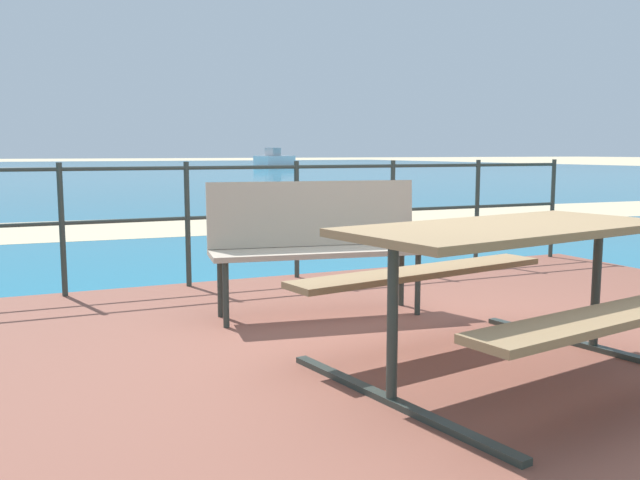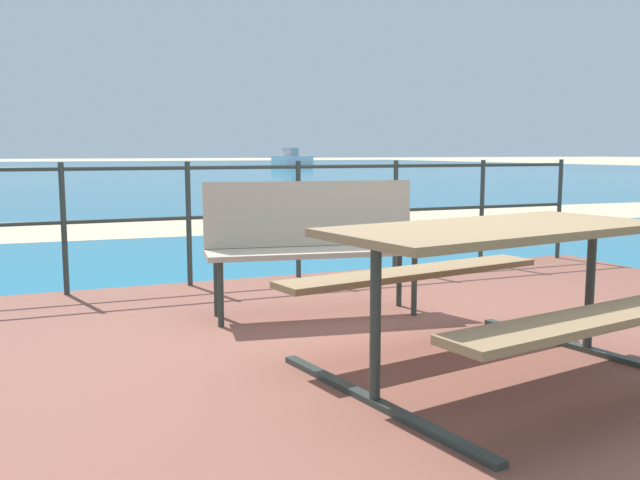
# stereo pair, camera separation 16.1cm
# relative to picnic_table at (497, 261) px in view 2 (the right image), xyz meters

# --- Properties ---
(ground_plane) EXTENTS (240.00, 240.00, 0.00)m
(ground_plane) POSITION_rel_picnic_table_xyz_m (0.05, 0.46, -0.65)
(ground_plane) COLOR beige
(patio_paving) EXTENTS (6.40, 5.20, 0.06)m
(patio_paving) POSITION_rel_picnic_table_xyz_m (0.05, 0.46, -0.62)
(patio_paving) COLOR brown
(patio_paving) RESTS_ON ground
(sea_water) EXTENTS (90.00, 90.00, 0.01)m
(sea_water) POSITION_rel_picnic_table_xyz_m (0.05, 40.46, -0.64)
(sea_water) COLOR teal
(sea_water) RESTS_ON ground
(beach_strip) EXTENTS (54.08, 5.49, 0.01)m
(beach_strip) POSITION_rel_picnic_table_xyz_m (0.05, 8.12, -0.64)
(beach_strip) COLOR beige
(beach_strip) RESTS_ON ground
(picnic_table) EXTENTS (1.98, 1.79, 0.77)m
(picnic_table) POSITION_rel_picnic_table_xyz_m (0.00, 0.00, 0.00)
(picnic_table) COLOR #8C704C
(picnic_table) RESTS_ON patio_paving
(park_bench) EXTENTS (1.53, 0.64, 0.92)m
(park_bench) POSITION_rel_picnic_table_xyz_m (-0.34, 1.60, -0.04)
(park_bench) COLOR tan
(park_bench) RESTS_ON patio_paving
(railing_fence) EXTENTS (5.94, 0.04, 1.04)m
(railing_fence) POSITION_rel_picnic_table_xyz_m (0.05, 2.93, 0.06)
(railing_fence) COLOR #2D3833
(railing_fence) RESTS_ON patio_paving
(boat_near) EXTENTS (4.52, 3.97, 1.47)m
(boat_near) POSITION_rel_picnic_table_xyz_m (17.15, 49.43, -0.14)
(boat_near) COLOR silver
(boat_near) RESTS_ON sea_water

